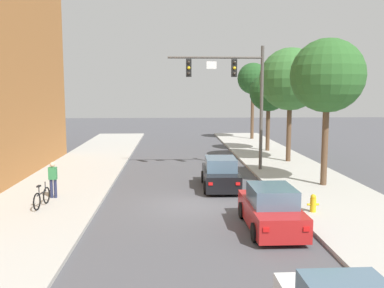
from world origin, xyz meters
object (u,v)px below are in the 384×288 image
at_px(traffic_signal_mast, 236,85).
at_px(street_tree_farthest, 253,79).
at_px(street_tree_second, 290,79).
at_px(bicycle_leaning, 42,198).
at_px(car_lead_black, 220,174).
at_px(pedestrian_sidewalk_left_walker, 53,178).
at_px(street_tree_third, 269,92).
at_px(street_tree_nearest, 328,76).
at_px(fire_hydrant, 313,203).
at_px(car_following_red, 271,210).

relative_size(traffic_signal_mast, street_tree_farthest, 0.99).
height_order(traffic_signal_mast, street_tree_second, street_tree_second).
distance_m(traffic_signal_mast, bicycle_leaning, 13.19).
bearing_deg(car_lead_black, pedestrian_sidewalk_left_walker, -164.40).
relative_size(street_tree_second, street_tree_third, 1.23).
bearing_deg(street_tree_nearest, fire_hydrant, -114.37).
relative_size(car_following_red, bicycle_leaning, 2.40).
xyz_separation_m(fire_hydrant, street_tree_farthest, (2.53, 25.99, 5.63)).
distance_m(street_tree_nearest, street_tree_farthest, 21.18).
distance_m(car_lead_black, bicycle_leaning, 8.76).
xyz_separation_m(traffic_signal_mast, street_tree_farthest, (4.28, 16.69, 0.84)).
height_order(car_following_red, street_tree_third, street_tree_third).
relative_size(car_lead_black, street_tree_nearest, 0.58).
xyz_separation_m(car_lead_black, bicycle_leaning, (-7.94, -3.70, -0.18)).
xyz_separation_m(traffic_signal_mast, bicycle_leaning, (-9.33, -8.01, -4.76)).
distance_m(bicycle_leaning, street_tree_third, 21.33).
distance_m(car_following_red, street_tree_nearest, 9.16).
bearing_deg(bicycle_leaning, street_tree_second, 38.99).
bearing_deg(car_following_red, street_tree_nearest, 56.21).
xyz_separation_m(car_lead_black, car_following_red, (1.06, -6.56, 0.00)).
relative_size(bicycle_leaning, street_tree_third, 0.28).
bearing_deg(pedestrian_sidewalk_left_walker, bicycle_leaning, -92.57).
bearing_deg(street_tree_farthest, car_following_red, -99.51).
relative_size(street_tree_second, street_tree_farthest, 1.01).
relative_size(car_following_red, street_tree_nearest, 0.57).
height_order(bicycle_leaning, fire_hydrant, bicycle_leaning).
distance_m(traffic_signal_mast, pedestrian_sidewalk_left_walker, 12.09).
bearing_deg(street_tree_nearest, pedestrian_sidewalk_left_walker, -171.31).
bearing_deg(fire_hydrant, street_tree_second, 78.88).
height_order(traffic_signal_mast, car_following_red, traffic_signal_mast).
height_order(bicycle_leaning, street_tree_farthest, street_tree_farthest).
bearing_deg(street_tree_third, fire_hydrant, -97.04).
distance_m(traffic_signal_mast, car_lead_black, 6.44).
relative_size(fire_hydrant, street_tree_second, 0.09).
distance_m(bicycle_leaning, fire_hydrant, 11.16).
relative_size(fire_hydrant, street_tree_third, 0.11).
bearing_deg(car_following_red, street_tree_second, 71.95).
bearing_deg(car_following_red, pedestrian_sidewalk_left_walker, 153.97).
xyz_separation_m(car_following_red, fire_hydrant, (2.09, 1.57, -0.22)).
bearing_deg(bicycle_leaning, pedestrian_sidewalk_left_walker, 87.43).
distance_m(street_tree_second, street_tree_third, 5.32).
relative_size(street_tree_nearest, street_tree_third, 1.19).
bearing_deg(car_following_red, traffic_signal_mast, 88.25).
bearing_deg(street_tree_third, car_lead_black, -113.09).
bearing_deg(street_tree_third, street_tree_second, -87.34).
bearing_deg(street_tree_farthest, car_lead_black, -105.13).
xyz_separation_m(fire_hydrant, street_tree_nearest, (2.18, 4.81, 5.20)).
bearing_deg(street_tree_nearest, traffic_signal_mast, 131.27).
relative_size(pedestrian_sidewalk_left_walker, street_tree_second, 0.21).
distance_m(street_tree_nearest, street_tree_second, 7.40).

